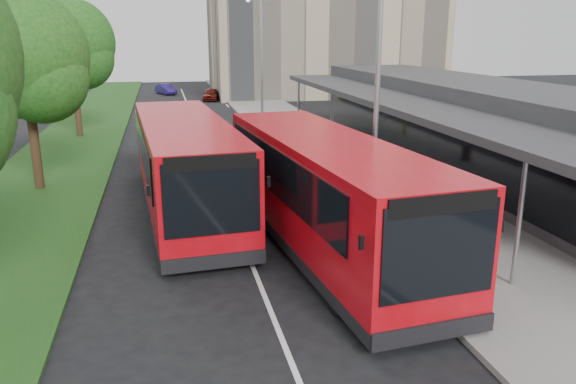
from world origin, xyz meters
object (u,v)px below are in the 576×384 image
Objects in this scene: tree_far at (71,48)px; lamp_post_near at (375,77)px; litter_bin at (327,159)px; bollard at (290,130)px; lamp_post_far at (260,54)px; bus_second at (185,166)px; tree_mid at (25,63)px; bus_main at (326,194)px; car_far at (166,89)px; car_near at (211,94)px.

tree_far is 22.07m from lamp_post_near.
lamp_post_near is at bearing -96.46° from litter_bin.
bollard is (11.96, -4.06, -4.50)m from tree_far.
bus_second is at bearing -107.99° from lamp_post_far.
tree_mid is at bearing -90.00° from tree_far.
bus_main is at bearing -106.66° from litter_bin.
bus_main is (9.24, -8.55, -3.25)m from tree_mid.
bus_second is 39.80m from car_far.
tree_mid is 0.95× the size of lamp_post_far.
bollard is at bearing -71.93° from car_near.
tree_far is 0.69× the size of bus_main.
lamp_post_near is 0.70× the size of bus_second.
lamp_post_near reaches higher than tree_far.
lamp_post_near reaches higher than car_near.
tree_mid is at bearing -130.68° from lamp_post_far.
tree_far is 0.99× the size of lamp_post_near.
tree_mid is at bearing -96.58° from car_near.
tree_mid reaches higher than car_near.
bollard is 21.56m from car_near.
bollard is at bearing 90.41° from litter_bin.
bus_main is at bearing -99.37° from bollard.
tree_mid is at bearing -121.32° from car_far.
litter_bin is (12.01, 0.71, -4.36)m from tree_mid.
tree_far is 11.18m from lamp_post_far.
litter_bin is (6.45, 4.90, -1.10)m from bus_second.
bus_second is 33.75m from car_near.
bollard is (0.83, 14.99, -4.08)m from lamp_post_near.
lamp_post_near is 10.24× the size of litter_bin.
bus_second is (5.56, -16.19, -3.50)m from tree_far.
lamp_post_near and lamp_post_far have the same top height.
tree_far reaches higher than litter_bin.
bus_main is 3.53× the size of car_near.
tree_mid is 36.25m from car_far.
litter_bin is 0.24× the size of car_near.
lamp_post_near is at bearing -59.71° from tree_far.
bus_main is 16.75m from bollard.
lamp_post_far is at bearing 79.38° from bus_main.
lamp_post_near is (11.13, -7.05, -0.18)m from tree_mid.
lamp_post_near is at bearing -105.06° from car_far.
litter_bin is at bearing 83.54° from lamp_post_near.
bus_second reaches higher than bollard.
bus_second is 13.75m from bollard.
car_near is (-2.69, 28.63, 0.02)m from litter_bin.
bus_second is at bearing -112.47° from car_far.
tree_mid is 17.07m from lamp_post_far.
bus_second is 3.50× the size of car_near.
tree_mid is 9.72× the size of litter_bin.
tree_mid is 2.32× the size of car_near.
tree_far is 8.14× the size of bollard.
tree_far is 22.80m from bus_main.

